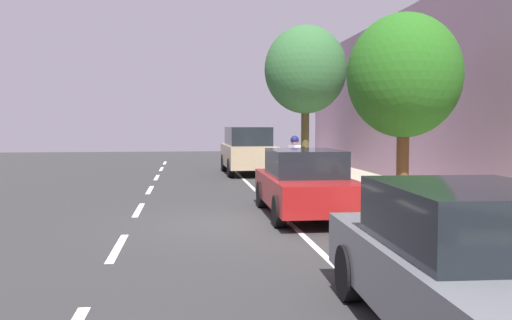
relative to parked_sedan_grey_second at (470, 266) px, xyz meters
name	(u,v)px	position (x,y,z in m)	size (l,w,h in m)	color
ground	(253,223)	(-1.27, 6.69, -0.75)	(63.92, 63.92, 0.00)	#2F2F2F
sidewalk	(440,216)	(2.94, 6.69, -0.68)	(3.75, 39.95, 0.14)	tan
curb_edge	(355,217)	(0.98, 6.69, -0.68)	(0.16, 39.95, 0.14)	gray
lane_stripe_centre	(130,225)	(-3.84, 6.72, -0.75)	(0.14, 40.00, 0.01)	white
lane_stripe_bike_edge	(289,222)	(-0.49, 6.69, -0.75)	(0.12, 39.95, 0.01)	white
parked_sedan_grey_second	(470,266)	(0.00, 0.00, 0.00)	(1.98, 4.47, 1.52)	slate
parked_sedan_red_mid	(305,183)	(0.02, 7.46, 0.00)	(1.87, 4.41, 1.52)	maroon
parked_suv_tan_far	(248,150)	(-0.08, 18.38, 0.27)	(2.04, 4.74, 1.99)	tan
bicycle_at_curb	(286,178)	(0.51, 12.59, -0.39)	(1.72, 0.46, 0.74)	black
cyclist_with_backpack	(295,157)	(0.74, 12.15, 0.32)	(0.50, 0.59, 1.75)	#C6B284
street_tree_far_end	(404,76)	(2.29, 7.31, 2.44)	(2.60, 2.60, 4.49)	brown
street_tree_corner	(305,70)	(2.29, 17.84, 3.61)	(3.41, 3.41, 6.07)	#494223
fire_hydrant	(469,230)	(1.41, 2.63, -0.19)	(0.22, 0.22, 0.84)	red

